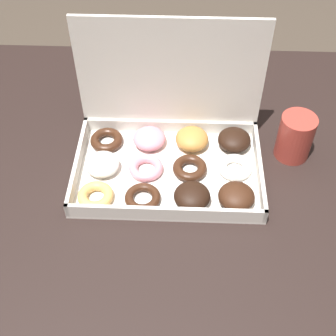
% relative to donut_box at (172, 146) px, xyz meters
% --- Properties ---
extents(ground_plane, '(8.00, 8.00, 0.00)m').
position_rel_donut_box_xyz_m(ground_plane, '(-0.02, -0.02, -0.81)').
color(ground_plane, '#42382D').
extents(dining_table, '(1.13, 0.92, 0.76)m').
position_rel_donut_box_xyz_m(dining_table, '(-0.02, -0.02, -0.15)').
color(dining_table, black).
rests_on(dining_table, ground_plane).
extents(donut_box, '(0.39, 0.26, 0.29)m').
position_rel_donut_box_xyz_m(donut_box, '(0.00, 0.00, 0.00)').
color(donut_box, silver).
rests_on(donut_box, dining_table).
extents(coffee_mug, '(0.08, 0.08, 0.10)m').
position_rel_donut_box_xyz_m(coffee_mug, '(0.26, 0.04, 0.00)').
color(coffee_mug, '#A3382D').
rests_on(coffee_mug, dining_table).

